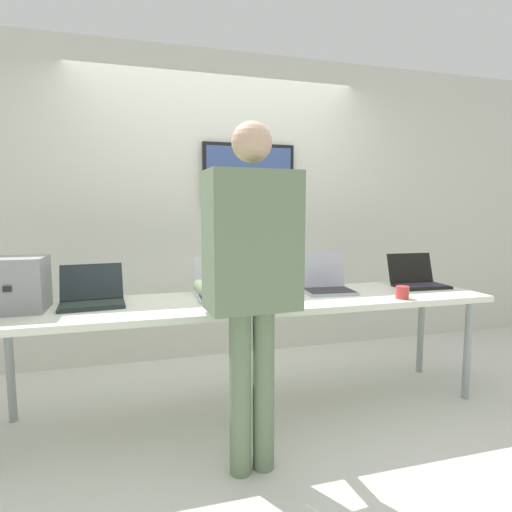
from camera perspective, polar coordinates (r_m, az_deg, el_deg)
ground at (r=2.94m, az=-0.51°, el=-20.83°), size 8.00×8.00×0.04m
back_wall at (r=3.72m, az=-4.99°, el=6.83°), size 8.00×0.11×2.70m
workbench at (r=2.69m, az=-0.53°, el=-7.00°), size 3.19×0.70×0.75m
equipment_box at (r=2.71m, az=-30.51°, el=-3.42°), size 0.33×0.30×0.31m
laptop_station_0 at (r=2.70m, az=-21.87°, el=-5.19°), size 0.40×0.37×0.23m
laptop_station_1 at (r=2.74m, az=-4.99°, el=-4.51°), size 0.32×0.41×0.25m
laptop_station_2 at (r=2.97m, az=9.68°, el=-3.66°), size 0.37×0.34×0.28m
laptop_station_3 at (r=3.36m, az=21.49°, el=-2.99°), size 0.38×0.32×0.24m
person at (r=1.99m, az=-0.65°, el=-1.34°), size 0.46×0.61×1.74m
coffee_mug at (r=2.85m, az=19.70°, el=-4.79°), size 0.09×0.09×0.08m
paper_sheet at (r=2.55m, az=2.71°, el=-6.63°), size 0.27×0.33×0.00m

